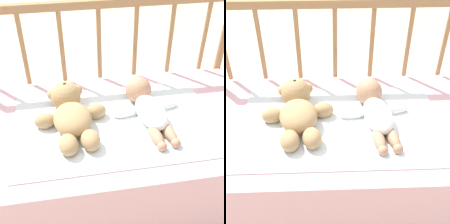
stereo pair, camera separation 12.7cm
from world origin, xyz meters
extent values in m
plane|color=#C6B293|center=(0.00, 0.00, 0.00)|extent=(12.00, 12.00, 0.00)
cube|color=#EDB7C6|center=(0.00, 0.00, 0.23)|extent=(1.30, 0.69, 0.47)
cylinder|color=#997047|center=(0.63, 0.37, 0.43)|extent=(0.04, 0.04, 0.86)
cube|color=#997047|center=(0.00, 0.37, 0.84)|extent=(1.27, 0.03, 0.04)
cylinder|color=#997047|center=(-0.35, 0.37, 0.64)|extent=(0.02, 0.02, 0.36)
cylinder|color=#997047|center=(-0.18, 0.37, 0.64)|extent=(0.02, 0.02, 0.36)
cylinder|color=#997047|center=(0.00, 0.37, 0.64)|extent=(0.02, 0.02, 0.36)
cylinder|color=#997047|center=(0.18, 0.37, 0.64)|extent=(0.02, 0.02, 0.36)
cylinder|color=#997047|center=(0.35, 0.37, 0.64)|extent=(0.02, 0.02, 0.36)
cylinder|color=#997047|center=(0.53, 0.37, 0.64)|extent=(0.02, 0.02, 0.36)
cube|color=white|center=(0.01, -0.01, 0.47)|extent=(0.83, 0.51, 0.01)
ellipsoid|color=tan|center=(-0.16, -0.01, 0.52)|extent=(0.18, 0.21, 0.10)
sphere|color=tan|center=(-0.18, 0.13, 0.53)|extent=(0.13, 0.13, 0.13)
sphere|color=beige|center=(-0.18, 0.13, 0.57)|extent=(0.05, 0.05, 0.05)
sphere|color=black|center=(-0.18, 0.13, 0.59)|extent=(0.02, 0.02, 0.02)
sphere|color=tan|center=(-0.23, 0.15, 0.53)|extent=(0.05, 0.05, 0.05)
sphere|color=tan|center=(-0.13, 0.16, 0.53)|extent=(0.05, 0.05, 0.05)
ellipsoid|color=tan|center=(-0.27, 0.02, 0.50)|extent=(0.09, 0.08, 0.07)
ellipsoid|color=tan|center=(-0.06, 0.05, 0.50)|extent=(0.09, 0.08, 0.07)
ellipsoid|color=tan|center=(-0.19, -0.14, 0.50)|extent=(0.09, 0.11, 0.07)
ellipsoid|color=tan|center=(-0.10, -0.13, 0.50)|extent=(0.09, 0.11, 0.07)
ellipsoid|color=white|center=(0.16, -0.01, 0.51)|extent=(0.14, 0.23, 0.09)
sphere|color=tan|center=(0.14, 0.14, 0.53)|extent=(0.12, 0.12, 0.12)
ellipsoid|color=white|center=(0.06, 0.03, 0.49)|extent=(0.12, 0.06, 0.04)
ellipsoid|color=white|center=(0.25, 0.06, 0.49)|extent=(0.12, 0.06, 0.04)
sphere|color=tan|center=(0.03, 0.03, 0.49)|extent=(0.03, 0.03, 0.03)
sphere|color=tan|center=(0.28, 0.07, 0.49)|extent=(0.03, 0.03, 0.03)
ellipsoid|color=tan|center=(0.15, -0.13, 0.49)|extent=(0.06, 0.12, 0.05)
ellipsoid|color=tan|center=(0.21, -0.12, 0.49)|extent=(0.06, 0.12, 0.05)
sphere|color=tan|center=(0.16, -0.19, 0.49)|extent=(0.04, 0.04, 0.04)
sphere|color=tan|center=(0.22, -0.18, 0.49)|extent=(0.04, 0.04, 0.04)
camera|label=1|loc=(-0.16, -0.98, 1.31)|focal=50.00mm
camera|label=2|loc=(-0.04, -1.00, 1.31)|focal=50.00mm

